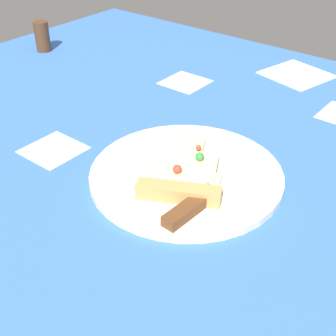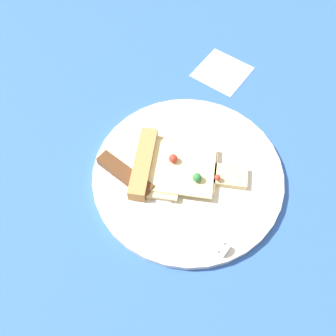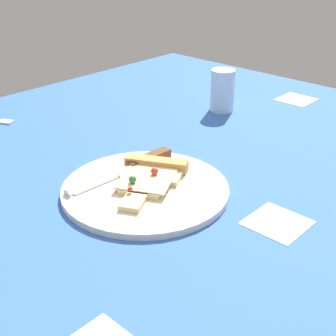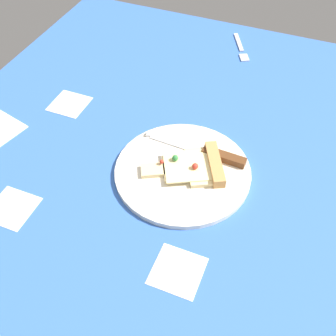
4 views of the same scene
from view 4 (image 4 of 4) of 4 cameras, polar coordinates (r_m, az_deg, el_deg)
name	(u,v)px [view 4 (image 4 of 4)]	position (r cm, az deg, el deg)	size (l,w,h in cm)	color
ground_plane	(218,204)	(87.78, 6.93, -5.02)	(143.20, 143.20, 3.00)	#3360B7
plate	(183,171)	(90.30, 2.05, -0.49)	(29.84, 29.84, 1.20)	silver
pizza_slice	(195,166)	(89.57, 3.72, 0.23)	(19.03, 15.09, 2.66)	beige
knife	(205,151)	(93.18, 5.10, 2.33)	(24.08, 3.40, 2.45)	silver
fork	(241,48)	(131.11, 10.08, 16.06)	(8.37, 14.52, 0.80)	silver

